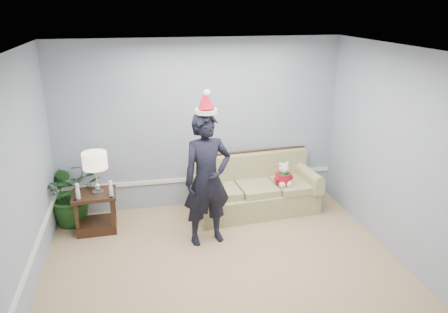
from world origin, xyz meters
TOP-DOWN VIEW (x-y plane):
  - room_shell at (0.00, 0.00)m, footprint 4.54×5.04m
  - wainscot_trim at (-1.18, 1.18)m, footprint 4.49×4.99m
  - sofa at (0.82, 2.09)m, footprint 1.98×0.98m
  - side_table at (-1.64, 1.91)m, footprint 0.63×0.53m
  - table_lamp at (-1.58, 1.90)m, footprint 0.35×0.35m
  - candle_pair at (-1.61, 1.76)m, footprint 0.51×0.06m
  - houseplant at (-2.00, 2.24)m, footprint 1.18×1.13m
  - man at (-0.09, 1.28)m, footprint 0.75×0.57m
  - santa_hat at (-0.09, 1.29)m, footprint 0.28×0.32m
  - teddy_bear at (1.22, 1.91)m, footprint 0.26×0.28m

SIDE VIEW (x-z plane):
  - side_table at x=-1.64m, z-range -0.07..0.53m
  - sofa at x=0.82m, z-range -0.13..0.77m
  - wainscot_trim at x=-1.18m, z-range 0.42..0.48m
  - houseplant at x=-2.00m, z-range 0.00..1.01m
  - teddy_bear at x=1.22m, z-range 0.42..0.80m
  - candle_pair at x=-1.61m, z-range 0.58..0.81m
  - man at x=-0.09m, z-range 0.00..1.85m
  - table_lamp at x=-1.58m, z-range 0.76..1.37m
  - room_shell at x=0.00m, z-range -0.02..2.72m
  - santa_hat at x=-0.09m, z-range 1.82..2.15m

